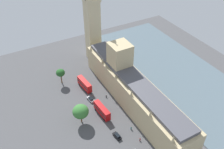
# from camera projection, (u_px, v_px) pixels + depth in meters

# --- Properties ---
(ground_plane) EXTENTS (143.62, 143.62, 0.00)m
(ground_plane) POSITION_uv_depth(u_px,v_px,m) (130.00, 104.00, 116.55)
(ground_plane) COLOR #4C4C4F
(river_thames) EXTENTS (43.30, 129.26, 0.25)m
(river_thames) POSITION_uv_depth(u_px,v_px,m) (187.00, 81.00, 129.84)
(river_thames) COLOR slate
(river_thames) RESTS_ON ground
(parliament_building) EXTENTS (12.77, 72.94, 24.95)m
(parliament_building) POSITION_uv_depth(u_px,v_px,m) (132.00, 88.00, 113.85)
(parliament_building) COLOR tan
(parliament_building) RESTS_ON ground
(clock_tower) EXTENTS (7.90, 7.90, 57.26)m
(clock_tower) POSITION_uv_depth(u_px,v_px,m) (92.00, 10.00, 129.36)
(clock_tower) COLOR #CCBA8E
(clock_tower) RESTS_ON ground
(double_decker_bus_kerbside) EXTENTS (3.55, 10.70, 4.75)m
(double_decker_bus_kerbside) POSITION_uv_depth(u_px,v_px,m) (85.00, 84.00, 124.07)
(double_decker_bus_kerbside) COLOR red
(double_decker_bus_kerbside) RESTS_ON ground
(car_silver_corner) EXTENTS (2.27, 4.53, 1.74)m
(car_silver_corner) POSITION_uv_depth(u_px,v_px,m) (91.00, 99.00, 117.98)
(car_silver_corner) COLOR #B7B7BC
(car_silver_corner) RESTS_ON ground
(double_decker_bus_near_tower) EXTENTS (3.35, 10.67, 4.75)m
(double_decker_bus_near_tower) POSITION_uv_depth(u_px,v_px,m) (102.00, 110.00, 109.87)
(double_decker_bus_near_tower) COLOR #B20C0F
(double_decker_bus_near_tower) RESTS_ON ground
(car_black_opposite_hall) EXTENTS (2.20, 4.40, 1.74)m
(car_black_opposite_hall) POSITION_uv_depth(u_px,v_px,m) (117.00, 136.00, 101.02)
(car_black_opposite_hall) COLOR black
(car_black_opposite_hall) RESTS_ON ground
(pedestrian_under_trees) EXTENTS (0.48, 0.58, 1.53)m
(pedestrian_under_trees) POSITION_uv_depth(u_px,v_px,m) (106.00, 96.00, 119.87)
(pedestrian_under_trees) COLOR black
(pedestrian_under_trees) RESTS_ON ground
(pedestrian_far_end) EXTENTS (0.65, 0.56, 1.65)m
(pedestrian_far_end) POSITION_uv_depth(u_px,v_px,m) (131.00, 128.00, 104.38)
(pedestrian_far_end) COLOR #336B60
(pedestrian_far_end) RESTS_ON ground
(pedestrian_by_river_gate) EXTENTS (0.60, 0.50, 1.55)m
(pedestrian_by_river_gate) POSITION_uv_depth(u_px,v_px,m) (140.00, 140.00, 99.80)
(pedestrian_by_river_gate) COLOR maroon
(pedestrian_by_river_gate) RESTS_ON ground
(plane_tree_leading) EXTENTS (4.47, 4.47, 8.55)m
(plane_tree_leading) POSITION_uv_depth(u_px,v_px,m) (60.00, 73.00, 124.78)
(plane_tree_leading) COLOR brown
(plane_tree_leading) RESTS_ON ground
(plane_tree_midblock) EXTENTS (6.86, 6.86, 9.24)m
(plane_tree_midblock) POSITION_uv_depth(u_px,v_px,m) (81.00, 112.00, 104.21)
(plane_tree_midblock) COLOR brown
(plane_tree_midblock) RESTS_ON ground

